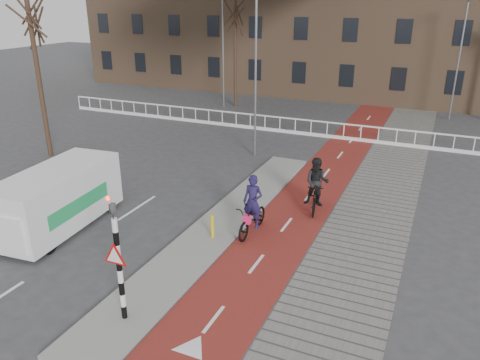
% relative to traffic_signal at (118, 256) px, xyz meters
% --- Properties ---
extents(ground, '(120.00, 120.00, 0.00)m').
position_rel_traffic_signal_xyz_m(ground, '(0.60, 2.02, -1.99)').
color(ground, '#38383A').
rests_on(ground, ground).
extents(bike_lane, '(2.50, 60.00, 0.01)m').
position_rel_traffic_signal_xyz_m(bike_lane, '(2.10, 12.02, -1.98)').
color(bike_lane, maroon).
rests_on(bike_lane, ground).
extents(sidewalk, '(3.00, 60.00, 0.01)m').
position_rel_traffic_signal_xyz_m(sidewalk, '(4.90, 12.02, -1.98)').
color(sidewalk, slate).
rests_on(sidewalk, ground).
extents(curb_island, '(1.80, 16.00, 0.12)m').
position_rel_traffic_signal_xyz_m(curb_island, '(-0.10, 6.02, -1.93)').
color(curb_island, gray).
rests_on(curb_island, ground).
extents(traffic_signal, '(0.80, 0.80, 3.68)m').
position_rel_traffic_signal_xyz_m(traffic_signal, '(0.00, 0.00, 0.00)').
color(traffic_signal, black).
rests_on(traffic_signal, curb_island).
extents(bollard, '(0.12, 0.12, 0.84)m').
position_rel_traffic_signal_xyz_m(bollard, '(0.10, 4.88, -1.45)').
color(bollard, '#D5B90B').
rests_on(bollard, curb_island).
extents(cyclist_near, '(0.82, 2.16, 2.20)m').
position_rel_traffic_signal_xyz_m(cyclist_near, '(1.18, 5.92, -1.24)').
color(cyclist_near, black).
rests_on(cyclist_near, bike_lane).
extents(cyclist_far, '(1.05, 2.13, 2.19)m').
position_rel_traffic_signal_xyz_m(cyclist_far, '(2.74, 8.66, -1.08)').
color(cyclist_far, black).
rests_on(cyclist_far, bike_lane).
extents(van, '(2.48, 5.28, 2.20)m').
position_rel_traffic_signal_xyz_m(van, '(-5.49, 3.51, -0.83)').
color(van, silver).
rests_on(van, ground).
extents(railing, '(28.00, 0.10, 0.99)m').
position_rel_traffic_signal_xyz_m(railing, '(-4.40, 19.02, -1.68)').
color(railing, silver).
rests_on(railing, ground).
extents(tree_left, '(0.24, 0.24, 8.36)m').
position_rel_traffic_signal_xyz_m(tree_left, '(-12.10, 9.69, 2.19)').
color(tree_left, '#301D15').
rests_on(tree_left, ground).
extents(tree_mid, '(0.22, 0.22, 7.68)m').
position_rel_traffic_signal_xyz_m(tree_mid, '(-8.05, 24.75, 1.85)').
color(tree_mid, '#301D15').
rests_on(tree_mid, ground).
extents(streetlight_near, '(0.12, 0.12, 8.83)m').
position_rel_traffic_signal_xyz_m(streetlight_near, '(-2.09, 14.13, 2.43)').
color(streetlight_near, slate).
rests_on(streetlight_near, ground).
extents(streetlight_left, '(0.12, 0.12, 8.67)m').
position_rel_traffic_signal_xyz_m(streetlight_left, '(-8.77, 24.16, 2.34)').
color(streetlight_left, slate).
rests_on(streetlight_left, ground).
extents(streetlight_right, '(0.12, 0.12, 7.83)m').
position_rel_traffic_signal_xyz_m(streetlight_right, '(7.25, 26.93, 1.93)').
color(streetlight_right, slate).
rests_on(streetlight_right, ground).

